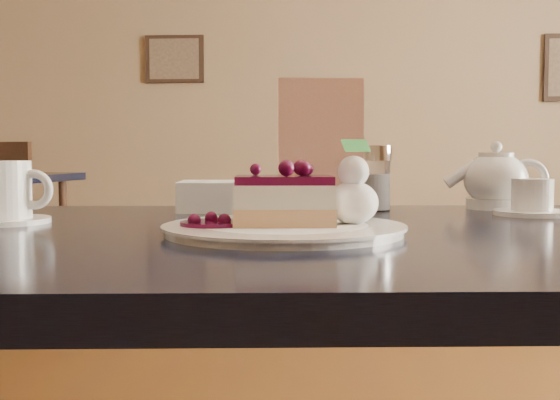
# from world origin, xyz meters

# --- Properties ---
(main_table) EXTENTS (1.37, 0.98, 0.81)m
(main_table) POSITION_xyz_m (-0.23, -0.02, 0.72)
(main_table) COLOR black
(main_table) RESTS_ON ground
(dessert_plate) EXTENTS (0.31, 0.31, 0.01)m
(dessert_plate) POSITION_xyz_m (-0.22, -0.08, 0.82)
(dessert_plate) COLOR white
(dessert_plate) RESTS_ON main_table
(cheesecake_slice) EXTENTS (0.14, 0.10, 0.06)m
(cheesecake_slice) POSITION_xyz_m (-0.22, -0.08, 0.85)
(cheesecake_slice) COLOR tan
(cheesecake_slice) RESTS_ON dessert_plate
(whipped_cream) EXTENTS (0.07, 0.07, 0.06)m
(whipped_cream) POSITION_xyz_m (-0.13, -0.06, 0.85)
(whipped_cream) COLOR white
(whipped_cream) RESTS_ON dessert_plate
(berry_sauce) EXTENTS (0.09, 0.09, 0.01)m
(berry_sauce) POSITION_xyz_m (-0.31, -0.09, 0.82)
(berry_sauce) COLOR #3B0421
(berry_sauce) RESTS_ON dessert_plate
(coffee_set) EXTENTS (0.15, 0.14, 0.09)m
(coffee_set) POSITION_xyz_m (-0.65, 0.04, 0.85)
(coffee_set) COLOR white
(coffee_set) RESTS_ON main_table
(tea_set) EXTENTS (0.21, 0.25, 0.11)m
(tea_set) POSITION_xyz_m (0.15, 0.33, 0.86)
(tea_set) COLOR white
(tea_set) RESTS_ON main_table
(menu_card) EXTENTS (0.15, 0.05, 0.24)m
(menu_card) POSITION_xyz_m (-0.18, 0.28, 0.93)
(menu_card) COLOR beige
(menu_card) RESTS_ON main_table
(sugar_shaker) EXTENTS (0.06, 0.06, 0.12)m
(sugar_shaker) POSITION_xyz_m (-0.08, 0.30, 0.87)
(sugar_shaker) COLOR white
(sugar_shaker) RESTS_ON main_table
(napkin_stack) EXTENTS (0.14, 0.14, 0.05)m
(napkin_stack) POSITION_xyz_m (-0.37, 0.28, 0.84)
(napkin_stack) COLOR white
(napkin_stack) RESTS_ON main_table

